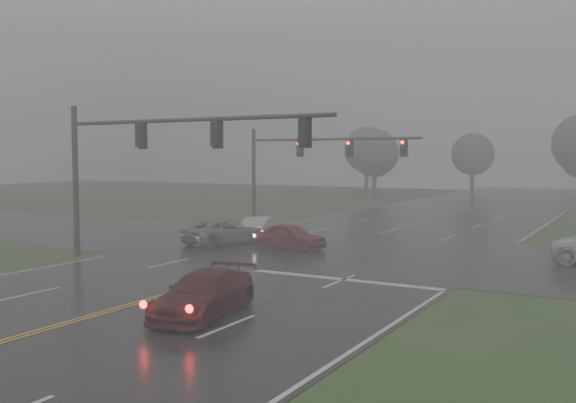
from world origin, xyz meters
The scene contains 12 objects.
main_road centered at (0.00, 20.00, 0.00)m, with size 18.00×160.00×0.02m, color black.
cross_street centered at (0.00, 22.00, 0.00)m, with size 120.00×14.00×0.02m, color black.
stop_bar centered at (4.50, 14.40, 0.00)m, with size 8.50×0.50×0.01m, color silver.
sedan_maroon centered at (3.08, 6.70, 0.00)m, with size 1.96×4.83×1.40m, color #3E0B0E.
sedan_red centered at (-1.82, 21.16, 0.00)m, with size 1.64×4.08×1.39m, color maroon.
sedan_silver centered at (-5.36, 23.83, 0.00)m, with size 1.51×4.33×1.43m, color #AEB0B6.
car_grey centered at (-6.00, 20.90, 0.00)m, with size 2.42×5.24×1.46m, color slate.
signal_gantry_near centered at (-5.57, 13.58, 5.43)m, with size 14.85×0.34×7.69m.
signal_gantry_far centered at (-6.19, 30.55, 5.04)m, with size 12.96×0.36×7.17m.
tree_nw_a centered at (-13.33, 62.35, 5.54)m, with size 5.74×5.74×8.43m.
tree_n_mid centered at (-5.29, 77.24, 5.45)m, with size 5.65×5.65×8.30m.
tree_nw_b centered at (-18.83, 73.12, 6.08)m, with size 6.30×6.30×9.25m.
Camera 1 is at (15.41, -9.63, 5.11)m, focal length 40.00 mm.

